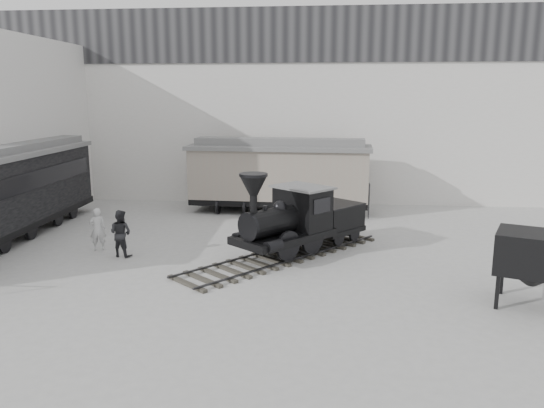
# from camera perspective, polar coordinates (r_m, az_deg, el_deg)

# --- Properties ---
(ground) EXTENTS (90.00, 90.00, 0.00)m
(ground) POSITION_cam_1_polar(r_m,az_deg,el_deg) (18.05, -3.89, -8.45)
(ground) COLOR #9E9E9B
(north_wall) EXTENTS (34.00, 2.51, 11.00)m
(north_wall) POSITION_cam_1_polar(r_m,az_deg,el_deg) (31.85, 0.36, 10.42)
(north_wall) COLOR silver
(north_wall) RESTS_ON ground
(locomotive) EXTENTS (7.81, 8.53, 3.36)m
(locomotive) POSITION_cam_1_polar(r_m,az_deg,el_deg) (20.92, 2.65, -2.09)
(locomotive) COLOR #2E2B27
(locomotive) RESTS_ON ground
(boxcar) EXTENTS (9.86, 3.52, 3.98)m
(boxcar) POSITION_cam_1_polar(r_m,az_deg,el_deg) (28.48, 0.77, 3.29)
(boxcar) COLOR black
(boxcar) RESTS_ON ground
(visitor_a) EXTENTS (0.75, 0.62, 1.76)m
(visitor_a) POSITION_cam_1_polar(r_m,az_deg,el_deg) (22.59, -18.24, -2.59)
(visitor_a) COLOR silver
(visitor_a) RESTS_ON ground
(visitor_b) EXTENTS (1.05, 0.90, 1.86)m
(visitor_b) POSITION_cam_1_polar(r_m,az_deg,el_deg) (21.46, -15.97, -3.04)
(visitor_b) COLOR black
(visitor_b) RESTS_ON ground
(coal_hopper) EXTENTS (2.57, 2.36, 2.26)m
(coal_hopper) POSITION_cam_1_polar(r_m,az_deg,el_deg) (17.43, 26.31, -5.30)
(coal_hopper) COLOR black
(coal_hopper) RESTS_ON ground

